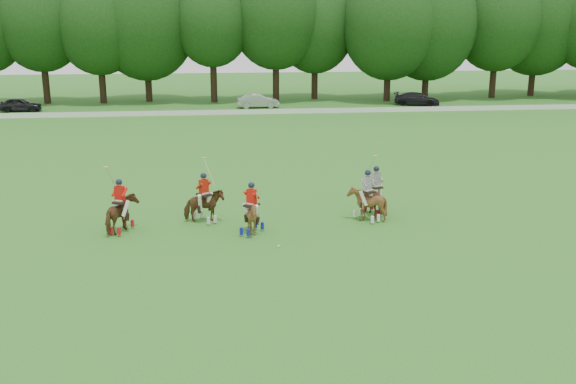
{
  "coord_description": "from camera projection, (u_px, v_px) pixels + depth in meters",
  "views": [
    {
      "loc": [
        -0.56,
        -21.13,
        8.11
      ],
      "look_at": [
        2.54,
        4.2,
        1.4
      ],
      "focal_mm": 40.0,
      "sensor_mm": 36.0,
      "label": 1
    }
  ],
  "objects": [
    {
      "name": "polo_red_c",
      "position": [
        252.0,
        216.0,
        25.37
      ],
      "size": [
        1.64,
        1.67,
        2.11
      ],
      "color": "#543416",
      "rests_on": "ground"
    },
    {
      "name": "polo_stripe_a",
      "position": [
        375.0,
        198.0,
        27.93
      ],
      "size": [
        1.22,
        1.86,
        2.71
      ],
      "color": "#543416",
      "rests_on": "ground"
    },
    {
      "name": "car_left",
      "position": [
        20.0,
        105.0,
        60.87
      ],
      "size": [
        3.97,
        1.76,
        1.33
      ],
      "primitive_type": "imported",
      "rotation": [
        0.0,
        0.0,
        1.62
      ],
      "color": "black",
      "rests_on": "ground"
    },
    {
      "name": "car_right",
      "position": [
        417.0,
        99.0,
        65.45
      ],
      "size": [
        4.92,
        3.61,
        1.33
      ],
      "primitive_type": "imported",
      "rotation": [
        0.0,
        0.0,
        1.14
      ],
      "color": "black",
      "rests_on": "ground"
    },
    {
      "name": "boundary_rail",
      "position": [
        216.0,
        112.0,
        58.83
      ],
      "size": [
        120.0,
        0.1,
        0.44
      ],
      "primitive_type": "cube",
      "color": "white",
      "rests_on": "ground"
    },
    {
      "name": "polo_stripe_b",
      "position": [
        367.0,
        203.0,
        27.07
      ],
      "size": [
        1.71,
        1.76,
        2.2
      ],
      "color": "#543416",
      "rests_on": "ground"
    },
    {
      "name": "polo_red_a",
      "position": [
        121.0,
        213.0,
        25.57
      ],
      "size": [
        1.38,
        1.9,
        2.73
      ],
      "color": "#543416",
      "rests_on": "ground"
    },
    {
      "name": "polo_red_b",
      "position": [
        204.0,
        205.0,
        26.88
      ],
      "size": [
        1.8,
        1.75,
        2.66
      ],
      "color": "#543416",
      "rests_on": "ground"
    },
    {
      "name": "tree_line",
      "position": [
        215.0,
        22.0,
        66.47
      ],
      "size": [
        117.98,
        14.32,
        14.75
      ],
      "color": "black",
      "rests_on": "ground"
    },
    {
      "name": "car_mid",
      "position": [
        258.0,
        101.0,
        63.53
      ],
      "size": [
        4.16,
        1.6,
        1.35
      ],
      "primitive_type": "imported",
      "rotation": [
        0.0,
        0.0,
        1.61
      ],
      "color": "#A8A9AE",
      "rests_on": "ground"
    },
    {
      "name": "ground",
      "position": [
        231.0,
        263.0,
        22.41
      ],
      "size": [
        180.0,
        180.0,
        0.0
      ],
      "primitive_type": "plane",
      "color": "#2C6A1E",
      "rests_on": "ground"
    },
    {
      "name": "polo_ball",
      "position": [
        279.0,
        246.0,
        24.01
      ],
      "size": [
        0.09,
        0.09,
        0.09
      ],
      "primitive_type": "sphere",
      "color": "white",
      "rests_on": "ground"
    }
  ]
}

